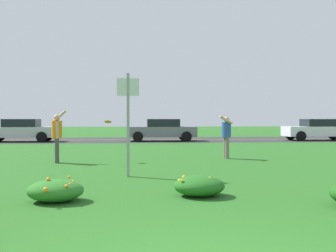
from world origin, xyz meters
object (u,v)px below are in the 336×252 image
(car_silver_center_right, at_px, (20,130))
(sign_post_near_path, at_px, (128,114))
(car_gray_center_left, at_px, (162,130))
(person_thrower_orange_shirt, at_px, (57,134))
(car_white_leftmost, at_px, (318,129))
(frisbee_orange, at_px, (108,122))
(person_catcher_blue_shirt, at_px, (226,134))

(car_silver_center_right, bearing_deg, sign_post_near_path, -66.52)
(sign_post_near_path, xyz_separation_m, car_silver_center_right, (-7.10, 16.35, -0.85))
(car_gray_center_left, height_order, car_silver_center_right, same)
(car_silver_center_right, bearing_deg, person_thrower_orange_shirt, -70.03)
(person_thrower_orange_shirt, distance_m, car_silver_center_right, 13.74)
(car_white_leftmost, distance_m, car_silver_center_right, 19.72)
(frisbee_orange, bearing_deg, car_gray_center_left, 77.89)
(person_thrower_orange_shirt, bearing_deg, frisbee_orange, 9.40)
(person_thrower_orange_shirt, height_order, frisbee_orange, person_thrower_orange_shirt)
(car_gray_center_left, distance_m, car_silver_center_right, 9.07)
(person_thrower_orange_shirt, distance_m, car_white_leftmost, 19.81)
(person_thrower_orange_shirt, height_order, car_gray_center_left, person_thrower_orange_shirt)
(sign_post_near_path, height_order, car_white_leftmost, sign_post_near_path)
(sign_post_near_path, bearing_deg, person_catcher_blue_shirt, 51.27)
(car_silver_center_right, bearing_deg, frisbee_orange, -63.30)
(person_catcher_blue_shirt, height_order, car_white_leftmost, person_catcher_blue_shirt)
(sign_post_near_path, xyz_separation_m, car_white_leftmost, (12.61, 16.35, -0.85))
(person_catcher_blue_shirt, bearing_deg, car_silver_center_right, 131.70)
(frisbee_orange, height_order, car_white_leftmost, car_white_leftmost)
(person_catcher_blue_shirt, relative_size, car_gray_center_left, 0.35)
(frisbee_orange, relative_size, car_silver_center_right, 0.06)
(person_catcher_blue_shirt, relative_size, car_silver_center_right, 0.35)
(car_silver_center_right, bearing_deg, person_catcher_blue_shirt, -48.30)
(car_gray_center_left, bearing_deg, frisbee_orange, -102.11)
(car_white_leftmost, xyz_separation_m, car_gray_center_left, (-10.65, 0.00, 0.00))
(frisbee_orange, bearing_deg, car_white_leftmost, 43.41)
(person_catcher_blue_shirt, relative_size, car_white_leftmost, 0.35)
(person_thrower_orange_shirt, relative_size, car_gray_center_left, 0.39)
(sign_post_near_path, relative_size, person_thrower_orange_shirt, 1.48)
(sign_post_near_path, relative_size, car_white_leftmost, 0.58)
(car_white_leftmost, relative_size, car_gray_center_left, 1.00)
(frisbee_orange, bearing_deg, sign_post_near_path, -78.64)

